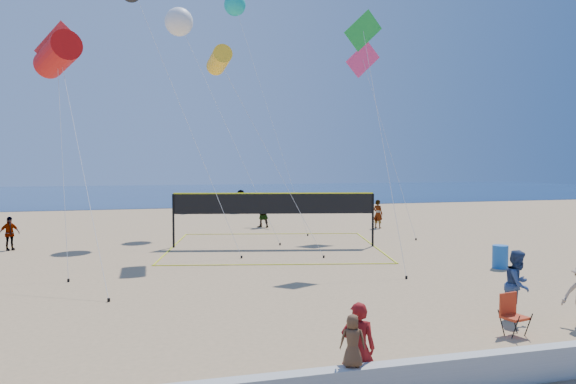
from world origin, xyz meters
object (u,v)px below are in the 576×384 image
object	(u,v)px
woman	(358,348)
camp_chair	(512,312)
trash_barrel	(500,257)
volleyball_net	(274,210)

from	to	relation	value
woman	camp_chair	xyz separation A→B (m)	(4.60, 2.07, -0.26)
camp_chair	trash_barrel	xyz separation A→B (m)	(4.82, 6.90, -0.10)
camp_chair	volleyball_net	bearing A→B (deg)	86.18
woman	volleyball_net	xyz separation A→B (m)	(2.75, 16.32, 0.94)
camp_chair	volleyball_net	distance (m)	14.42
woman	camp_chair	distance (m)	5.05
trash_barrel	woman	bearing A→B (deg)	-136.42
trash_barrel	volleyball_net	bearing A→B (deg)	132.27
woman	volleyball_net	size ratio (longest dim) A/B	0.14
camp_chair	volleyball_net	world-z (taller)	volleyball_net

